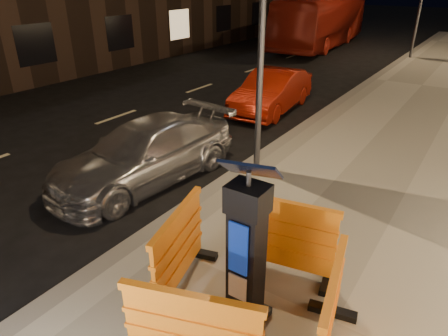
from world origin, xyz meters
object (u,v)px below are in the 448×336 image
Objects in this scene: barrier_back at (284,237)px; barrier_bldgside at (329,317)px; parking_kiosk at (247,248)px; barrier_kerbside at (179,250)px; car_red at (271,111)px; car_silver at (148,179)px; bus_doubledecker at (319,46)px.

barrier_back and barrier_bldgside have the same top height.
parking_kiosk is 1.04m from barrier_kerbside.
barrier_kerbside reaches higher than car_red.
parking_kiosk is 4.26m from car_silver.
barrier_back is 1.00× the size of barrier_kerbside.
barrier_bldgside is at bearing -63.29° from car_red.
barrier_kerbside is at bearing 166.35° from parking_kiosk.
bus_doubledecker is (-3.60, 18.12, 0.00)m from car_silver.
barrier_back is at bearing 33.35° from barrier_bldgside.
car_silver is 18.47m from bus_doubledecker.
barrier_kerbside is at bearing -77.60° from bus_doubledecker.
car_silver is 0.39× the size of bus_doubledecker.
car_red is at bearing 102.12° from parking_kiosk.
car_red is at bearing 97.05° from car_silver.
car_silver is (-3.55, 1.14, -0.68)m from barrier_back.
barrier_kerbside is 8.03m from car_red.
barrier_kerbside is at bearing -145.65° from barrier_back.
car_silver is (-3.55, 2.09, -1.10)m from parking_kiosk.
bus_doubledecker is (-6.20, 20.21, -0.68)m from barrier_kerbside.
bus_doubledecker reaches higher than car_red.
barrier_back is 20.55m from bus_doubledecker.
car_red is (-4.59, 7.54, -0.68)m from barrier_bldgside.
barrier_bldgside is 8.85m from car_red.
barrier_kerbside is 1.90m from barrier_bldgside.
barrier_bldgside is at bearing -105.65° from barrier_kerbside.
parking_kiosk reaches higher than car_red.
barrier_bldgside is at bearing -55.65° from barrier_back.
bus_doubledecker reaches higher than barrier_bldgside.
parking_kiosk is 21.46m from bus_doubledecker.
barrier_back is 0.13× the size of bus_doubledecker.
barrier_bldgside is (0.95, -0.95, 0.00)m from barrier_back.
bus_doubledecker is at bearing 10.20° from barrier_bldgside.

